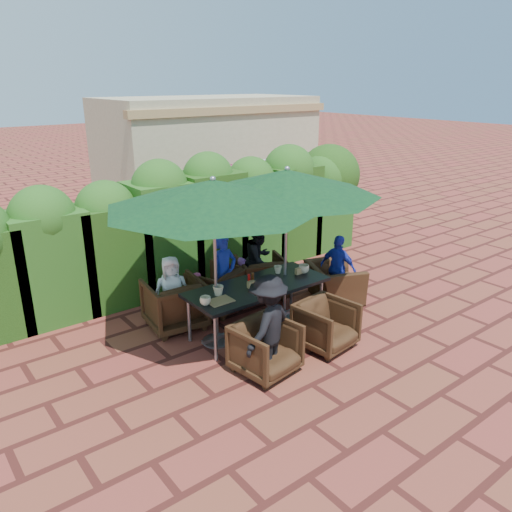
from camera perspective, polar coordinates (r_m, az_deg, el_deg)
ground at (r=7.96m, az=0.92°, el=-7.81°), size 80.00×80.00×0.00m
dining_table at (r=7.50m, az=0.19°, el=-3.89°), size 2.20×0.90×0.75m
umbrella_left at (r=6.69m, az=-4.91°, el=7.04°), size 2.96×2.96×2.46m
umbrella_right at (r=7.47m, az=3.55°, el=8.36°), size 2.80×2.80×2.46m
chair_far_left at (r=7.81m, az=-9.29°, el=-5.16°), size 0.92×0.88×0.86m
chair_far_mid at (r=8.31m, az=-4.51°, el=-3.57°), size 0.99×0.97×0.81m
chair_far_right at (r=8.76m, az=0.58°, el=-2.21°), size 1.00×0.97×0.82m
chair_near_left at (r=6.59m, az=1.11°, el=-10.26°), size 0.83×0.79×0.76m
chair_near_right at (r=7.24m, az=8.03°, el=-7.59°), size 0.81×0.77×0.76m
chair_end_right at (r=8.79m, az=8.95°, el=-2.33°), size 0.94×1.12×0.84m
adult_far_left at (r=7.80m, az=-9.62°, el=-4.05°), size 0.64×0.50×1.14m
adult_far_mid at (r=8.17m, az=-3.69°, el=-2.04°), size 0.50×0.42×1.31m
adult_far_right at (r=8.73m, az=0.38°, el=-0.43°), size 0.75×0.63×1.35m
adult_near_left at (r=6.44m, az=1.39°, el=-7.95°), size 0.96×0.69×1.37m
adult_end_right at (r=8.70m, az=9.36°, el=-1.39°), size 0.50×0.75×1.17m
child_left at (r=8.16m, az=-6.50°, el=-4.34°), size 0.33×0.31×0.74m
child_right at (r=8.56m, az=-1.55°, el=-2.80°), size 0.34×0.30×0.81m
pedestrian_a at (r=11.98m, az=-5.33°, el=6.05°), size 1.75×1.02×1.76m
pedestrian_b at (r=12.36m, az=-3.27°, el=6.45°), size 0.97×0.82×1.73m
pedestrian_c at (r=13.10m, az=1.25°, el=7.23°), size 1.11×1.18×1.74m
cup_a at (r=6.85m, az=-5.81°, el=-5.11°), size 0.15×0.15×0.12m
cup_b at (r=7.12m, az=-4.34°, el=-3.96°), size 0.16×0.16×0.15m
cup_c at (r=7.30m, az=0.93°, el=-3.38°), size 0.16×0.16×0.13m
cup_d at (r=7.91m, az=2.52°, el=-1.57°), size 0.13×0.13×0.12m
cup_e at (r=7.95m, az=5.49°, el=-1.47°), size 0.17×0.17×0.13m
ketchup_bottle at (r=7.45m, az=-0.81°, el=-2.70°), size 0.04×0.04×0.17m
sauce_bottle at (r=7.50m, az=-0.38°, el=-2.55°), size 0.04×0.04×0.17m
serving_tray at (r=6.95m, az=-4.12°, el=-5.15°), size 0.35×0.25×0.02m
number_block_left at (r=7.37m, az=-0.56°, el=-3.25°), size 0.12×0.06×0.10m
number_block_right at (r=7.90m, az=4.90°, el=-1.72°), size 0.12×0.06×0.10m
hedge_wall at (r=9.23m, az=-8.84°, el=4.45°), size 9.10×1.60×2.42m
building at (r=14.95m, az=-5.47°, el=11.56°), size 6.20×3.08×3.20m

